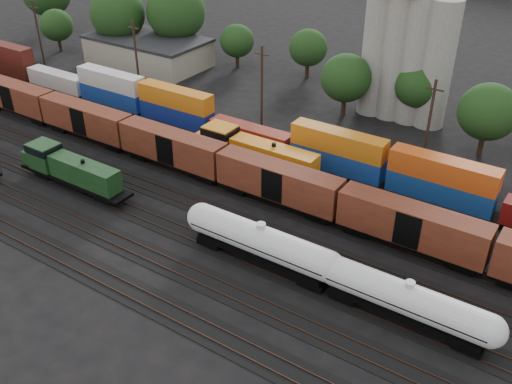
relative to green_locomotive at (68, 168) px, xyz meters
The scene contains 12 objects.
ground 22.45m from the green_locomotive, 12.95° to the left, with size 600.00×600.00×0.00m, color black.
tracks 22.44m from the green_locomotive, 12.95° to the left, with size 180.00×33.20×0.20m.
green_locomotive is the anchor object (origin of this frame).
tank_car_a 27.18m from the green_locomotive, ahead, with size 17.25×3.09×4.52m.
tank_car_b 41.74m from the green_locomotive, ahead, with size 16.20×2.90×4.25m.
orange_locomotive 21.95m from the green_locomotive, 43.12° to the left, with size 19.00×3.17×4.75m.
boxcar_string 32.29m from the green_locomotive, 18.04° to the left, with size 184.40×2.90×4.20m.
container_wall 21.45m from the green_locomotive, 68.85° to the left, with size 160.00×2.60×5.80m.
grain_silo 48.83m from the green_locomotive, 58.60° to the left, with size 13.40×5.00×29.00m.
industrial_sheds 49.25m from the green_locomotive, 54.82° to the left, with size 119.38×17.26×5.10m.
tree_band 45.80m from the green_locomotive, 68.78° to the left, with size 165.67×20.77×14.02m.
utility_poles 34.87m from the green_locomotive, 51.16° to the left, with size 122.20×0.36×12.00m.
Camera 1 is at (29.31, -41.99, 34.93)m, focal length 40.00 mm.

